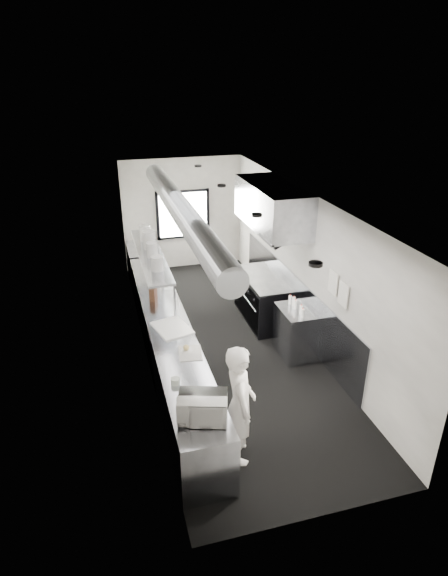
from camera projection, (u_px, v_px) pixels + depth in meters
floor at (226, 342)px, 8.99m from camera, size 3.00×8.00×0.01m
ceiling at (226, 198)px, 7.80m from camera, size 3.00×8.00×0.01m
wall_back at (183, 214)px, 11.89m from camera, size 3.00×0.02×2.80m
wall_front at (329, 423)px, 4.90m from camera, size 3.00×0.02×2.80m
wall_left at (141, 284)px, 8.03m from camera, size 0.02×8.00×2.80m
wall_right at (303, 267)px, 8.76m from camera, size 0.02×8.00×2.80m
wall_cladding at (293, 301)px, 9.37m from camera, size 0.03×5.50×1.10m
hvac_duct at (180, 209)px, 8.09m from camera, size 0.40×6.40×0.40m
service_window at (183, 215)px, 11.85m from camera, size 1.36×0.05×1.25m
exhaust_hood at (272, 206)px, 8.85m from camera, size 0.81×2.20×0.88m
prep_counter at (169, 344)px, 8.08m from camera, size 0.70×6.00×0.90m
pass_shelf at (151, 255)px, 8.92m from camera, size 0.45×3.00×0.68m
range at (265, 298)px, 9.65m from camera, size 0.88×1.60×0.94m
bottle_station at (298, 332)px, 8.46m from camera, size 0.65×0.80×0.90m
far_work_table at (144, 265)px, 11.31m from camera, size 0.70×1.20×0.90m
notice_sheet_a at (333, 283)px, 7.62m from camera, size 0.02×0.28×0.38m
notice_sheet_b at (343, 294)px, 7.33m from camera, size 0.02×0.28×0.38m
line_cook at (240, 404)px, 6.02m from camera, size 0.49×0.67×1.70m
microwave at (203, 407)px, 5.64m from camera, size 0.64×0.55×0.33m
deli_tub_a at (182, 401)px, 5.92m from camera, size 0.18×0.18×0.10m
deli_tub_b at (175, 381)px, 6.31m from camera, size 0.14×0.14×0.09m
newspaper at (190, 353)px, 7.00m from camera, size 0.39×0.47×0.01m
small_plate at (186, 351)px, 7.06m from camera, size 0.24×0.24×0.02m
pastry at (186, 348)px, 7.03m from camera, size 0.09×0.09×0.09m
cutting_board at (172, 328)px, 7.67m from camera, size 0.66×0.78×0.02m
knife_block at (153, 294)px, 8.58m from camera, size 0.17×0.24×0.24m
plate_stack_a at (157, 263)px, 8.11m from camera, size 0.27×0.27×0.25m
plate_stack_b at (152, 250)px, 8.68m from camera, size 0.24×0.24×0.28m
plate_stack_c at (149, 240)px, 9.06m from camera, size 0.31×0.31×0.35m
plate_stack_d at (145, 233)px, 9.48m from camera, size 0.25×0.25×0.33m
squeeze_bottle_a at (303, 313)px, 7.97m from camera, size 0.07×0.07×0.17m
squeeze_bottle_b at (301, 310)px, 8.09m from camera, size 0.07×0.07×0.16m
squeeze_bottle_c at (295, 305)px, 8.26m from camera, size 0.07×0.07×0.17m
squeeze_bottle_d at (294, 302)px, 8.36m from camera, size 0.07×0.07×0.17m
squeeze_bottle_e at (290, 300)px, 8.44m from camera, size 0.07×0.07×0.16m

